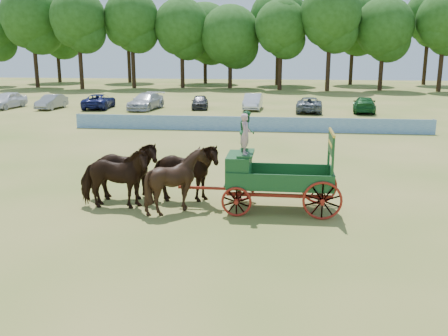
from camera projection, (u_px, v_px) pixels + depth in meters
ground at (241, 209)px, 18.67m from camera, size 160.00×160.00×0.00m
horse_lead_left at (114, 178)px, 18.47m from camera, size 2.82×1.43×2.32m
horse_lead_right at (123, 171)px, 19.53m from camera, size 2.94×1.76×2.32m
horse_wheel_left at (178, 180)px, 18.19m from camera, size 2.13×1.90×2.32m
horse_wheel_right at (184, 173)px, 19.25m from camera, size 2.87×1.55×2.32m
farm_dray at (260, 168)px, 18.30m from camera, size 6.00×2.00×3.63m
sponsor_banner at (249, 124)px, 36.04m from camera, size 26.00×0.08×1.05m
parked_cars at (177, 102)px, 48.53m from camera, size 37.40×6.71×1.64m
treeline at (238, 23)px, 75.65m from camera, size 88.49×22.97×15.08m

